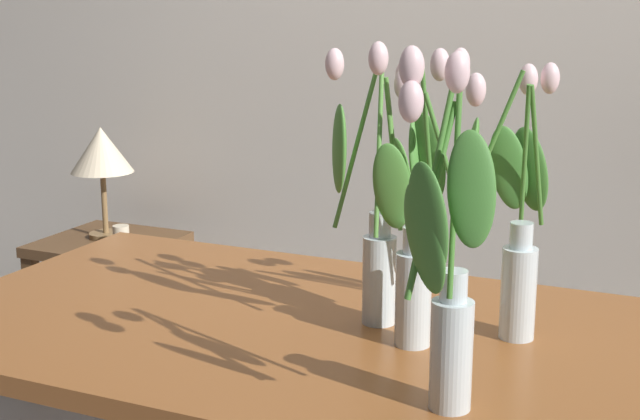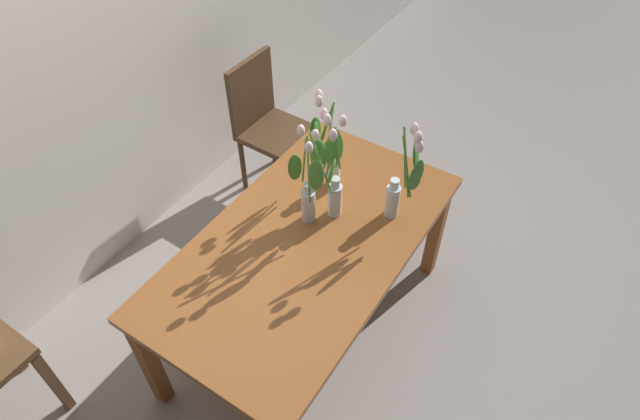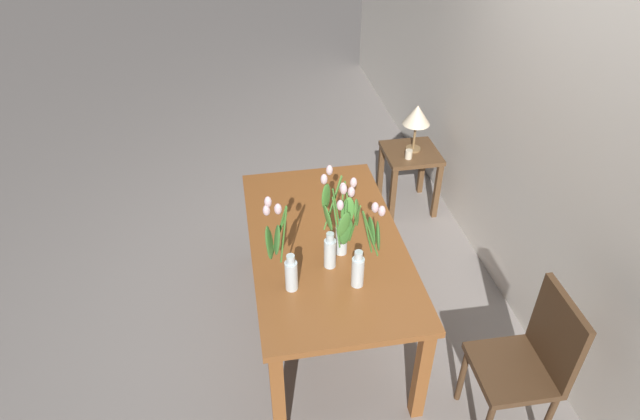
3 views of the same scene
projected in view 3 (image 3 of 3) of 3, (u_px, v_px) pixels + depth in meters
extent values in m
plane|color=gray|center=(325.00, 324.00, 3.66)|extent=(18.00, 18.00, 0.00)
cube|color=silver|center=(563.00, 130.00, 3.04)|extent=(9.00, 0.10, 2.70)
cube|color=brown|center=(326.00, 243.00, 3.23)|extent=(1.60, 0.90, 0.04)
cube|color=brown|center=(255.00, 224.00, 3.98)|extent=(0.07, 0.07, 0.70)
cube|color=brown|center=(278.00, 396.00, 2.81)|extent=(0.07, 0.07, 0.70)
cube|color=brown|center=(359.00, 213.00, 4.09)|extent=(0.07, 0.07, 0.70)
cube|color=brown|center=(422.00, 374.00, 2.92)|extent=(0.07, 0.07, 0.70)
cylinder|color=silver|center=(330.00, 253.00, 2.98)|extent=(0.07, 0.07, 0.18)
cylinder|color=silver|center=(330.00, 237.00, 2.91)|extent=(0.04, 0.04, 0.05)
cylinder|color=silver|center=(330.00, 257.00, 3.00)|extent=(0.06, 0.06, 0.11)
cylinder|color=#478433|center=(335.00, 223.00, 2.79)|extent=(0.09, 0.04, 0.27)
ellipsoid|color=silver|center=(340.00, 205.00, 2.68)|extent=(0.04, 0.04, 0.06)
ellipsoid|color=#4C8E38|center=(344.00, 225.00, 2.77)|extent=(0.06, 0.10, 0.18)
cylinder|color=#478433|center=(337.00, 215.00, 2.82)|extent=(0.03, 0.06, 0.32)
ellipsoid|color=silver|center=(344.00, 189.00, 2.72)|extent=(0.04, 0.04, 0.06)
ellipsoid|color=#4C8E38|center=(346.00, 214.00, 2.84)|extent=(0.11, 0.05, 0.18)
cylinder|color=silver|center=(291.00, 276.00, 2.84)|extent=(0.07, 0.07, 0.18)
cylinder|color=silver|center=(291.00, 259.00, 2.77)|extent=(0.04, 0.04, 0.05)
cylinder|color=silver|center=(292.00, 280.00, 2.86)|extent=(0.06, 0.06, 0.11)
cylinder|color=#478433|center=(279.00, 232.00, 2.68)|extent=(0.05, 0.09, 0.34)
ellipsoid|color=silver|center=(268.00, 202.00, 2.59)|extent=(0.04, 0.04, 0.06)
ellipsoid|color=#427F33|center=(270.00, 244.00, 2.71)|extent=(0.11, 0.05, 0.18)
cylinder|color=#478433|center=(278.00, 236.00, 2.70)|extent=(0.05, 0.10, 0.29)
ellipsoid|color=silver|center=(266.00, 210.00, 2.61)|extent=(0.04, 0.04, 0.06)
ellipsoid|color=#427F33|center=(269.00, 241.00, 2.69)|extent=(0.09, 0.05, 0.18)
cylinder|color=#478433|center=(284.00, 236.00, 2.67)|extent=(0.02, 0.05, 0.34)
ellipsoid|color=silver|center=(278.00, 209.00, 2.56)|extent=(0.04, 0.04, 0.06)
ellipsoid|color=#427F33|center=(277.00, 240.00, 2.63)|extent=(0.09, 0.05, 0.18)
cylinder|color=silver|center=(341.00, 240.00, 3.07)|extent=(0.07, 0.07, 0.18)
cylinder|color=silver|center=(342.00, 224.00, 3.01)|extent=(0.04, 0.04, 0.05)
cylinder|color=silver|center=(341.00, 244.00, 3.09)|extent=(0.06, 0.06, 0.11)
cylinder|color=#56933D|center=(333.00, 203.00, 2.89)|extent=(0.04, 0.10, 0.33)
ellipsoid|color=silver|center=(324.00, 179.00, 2.77)|extent=(0.04, 0.04, 0.06)
ellipsoid|color=#4C8E38|center=(328.00, 218.00, 2.89)|extent=(0.08, 0.07, 0.18)
cylinder|color=#56933D|center=(342.00, 207.00, 2.90)|extent=(0.05, 0.02, 0.28)
ellipsoid|color=silver|center=(343.00, 188.00, 2.80)|extent=(0.04, 0.04, 0.06)
ellipsoid|color=#4C8E38|center=(348.00, 211.00, 2.86)|extent=(0.06, 0.09, 0.18)
cylinder|color=#56933D|center=(335.00, 198.00, 2.94)|extent=(0.07, 0.06, 0.31)
ellipsoid|color=silver|center=(329.00, 170.00, 2.87)|extent=(0.04, 0.04, 0.06)
ellipsoid|color=#4C8E38|center=(326.00, 197.00, 2.94)|extent=(0.06, 0.07, 0.17)
cylinder|color=#56933D|center=(348.00, 205.00, 2.91)|extent=(0.03, 0.05, 0.29)
ellipsoid|color=silver|center=(353.00, 183.00, 2.82)|extent=(0.04, 0.04, 0.06)
ellipsoid|color=#4C8E38|center=(357.00, 213.00, 2.96)|extent=(0.09, 0.06, 0.18)
cylinder|color=silver|center=(358.00, 272.00, 2.86)|extent=(0.07, 0.07, 0.18)
cylinder|color=silver|center=(359.00, 256.00, 2.79)|extent=(0.04, 0.04, 0.05)
cylinder|color=silver|center=(357.00, 276.00, 2.88)|extent=(0.06, 0.06, 0.11)
cylinder|color=#478433|center=(367.00, 232.00, 2.72)|extent=(0.02, 0.07, 0.29)
ellipsoid|color=silver|center=(375.00, 208.00, 2.65)|extent=(0.04, 0.04, 0.06)
ellipsoid|color=#427F33|center=(372.00, 231.00, 2.77)|extent=(0.10, 0.05, 0.18)
cylinder|color=#478433|center=(371.00, 234.00, 2.71)|extent=(0.03, 0.09, 0.28)
ellipsoid|color=silver|center=(382.00, 211.00, 2.62)|extent=(0.04, 0.04, 0.06)
ellipsoid|color=#427F33|center=(378.00, 236.00, 2.75)|extent=(0.11, 0.04, 0.18)
cylinder|color=#478433|center=(355.00, 224.00, 2.75)|extent=(0.12, 0.03, 0.31)
ellipsoid|color=silver|center=(351.00, 192.00, 2.70)|extent=(0.04, 0.04, 0.06)
ellipsoid|color=#427F33|center=(346.00, 232.00, 2.82)|extent=(0.04, 0.09, 0.18)
cube|color=#4C331E|center=(512.00, 370.00, 2.82)|extent=(0.41, 0.41, 0.04)
cylinder|color=#4C331E|center=(462.00, 375.00, 3.07)|extent=(0.04, 0.04, 0.43)
cylinder|color=#4C331E|center=(547.00, 420.00, 2.84)|extent=(0.04, 0.04, 0.43)
cylinder|color=#4C331E|center=(519.00, 367.00, 3.11)|extent=(0.04, 0.04, 0.43)
cube|color=#4C331E|center=(557.00, 334.00, 2.69)|extent=(0.40, 0.04, 0.46)
cube|color=brown|center=(411.00, 153.00, 4.45)|extent=(0.44, 0.44, 0.04)
cube|color=brown|center=(381.00, 171.00, 4.73)|extent=(0.04, 0.04, 0.51)
cube|color=brown|center=(393.00, 196.00, 4.43)|extent=(0.04, 0.04, 0.51)
cube|color=brown|center=(422.00, 167.00, 4.79)|extent=(0.04, 0.04, 0.51)
cube|color=brown|center=(437.00, 191.00, 4.48)|extent=(0.04, 0.04, 0.51)
cylinder|color=olive|center=(413.00, 149.00, 4.45)|extent=(0.12, 0.12, 0.02)
cylinder|color=olive|center=(415.00, 136.00, 4.38)|extent=(0.02, 0.02, 0.22)
cone|color=beige|center=(417.00, 115.00, 4.27)|extent=(0.22, 0.22, 0.16)
cylinder|color=beige|center=(409.00, 154.00, 4.32)|extent=(0.06, 0.06, 0.07)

